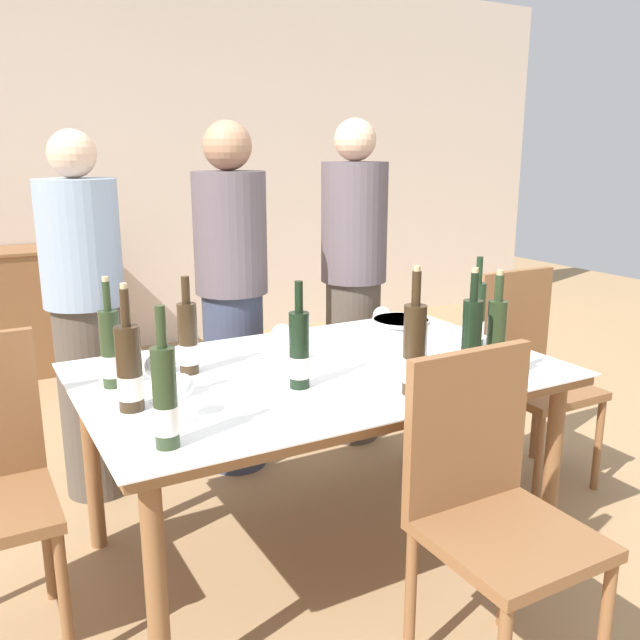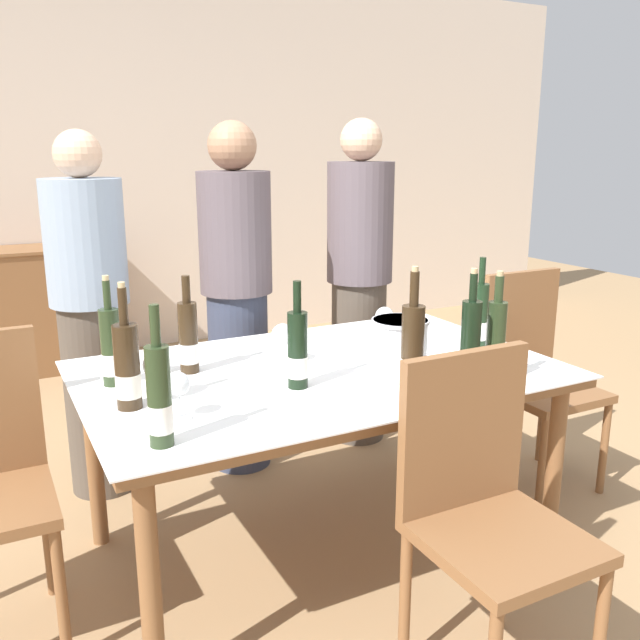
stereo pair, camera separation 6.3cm
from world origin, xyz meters
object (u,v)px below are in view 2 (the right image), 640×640
at_px(wine_bottle_8, 127,368).
at_px(dining_table, 320,386).
at_px(wine_bottle_4, 188,338).
at_px(wine_glass_1, 283,336).
at_px(wine_glass_0, 179,387).
at_px(wine_bottle_5, 159,398).
at_px(wine_glass_3, 156,366).
at_px(chair_right_end, 533,366).
at_px(wine_bottle_2, 495,345).
at_px(wine_bottle_1, 111,349).
at_px(wine_bottle_0, 412,352).
at_px(wine_glass_4, 385,318).
at_px(chair_near_front, 484,500).
at_px(sideboard_cabinet, 29,310).
at_px(wine_glass_2, 370,333).
at_px(person_guest_left, 236,301).
at_px(person_guest_right, 359,285).
at_px(person_host, 92,319).
at_px(wine_bottle_7, 480,317).
at_px(wine_bottle_3, 298,351).
at_px(ice_bucket, 400,347).
at_px(wine_bottle_6, 470,348).

bearing_deg(wine_bottle_8, dining_table, 5.88).
bearing_deg(wine_bottle_4, wine_glass_1, -10.62).
distance_m(dining_table, wine_glass_0, 0.64).
bearing_deg(wine_bottle_5, wine_glass_3, 77.40).
height_order(wine_glass_3, chair_right_end, chair_right_end).
bearing_deg(wine_bottle_2, wine_glass_0, 169.12).
bearing_deg(wine_bottle_5, wine_bottle_1, 92.14).
relative_size(wine_glass_1, chair_right_end, 0.16).
height_order(wine_bottle_0, wine_bottle_4, wine_bottle_0).
height_order(wine_glass_4, chair_near_front, chair_near_front).
distance_m(sideboard_cabinet, wine_glass_3, 2.92).
distance_m(wine_bottle_4, wine_bottle_5, 0.61).
bearing_deg(wine_glass_3, wine_glass_0, -83.70).
bearing_deg(wine_bottle_8, wine_bottle_2, -17.03).
bearing_deg(wine_glass_3, dining_table, 4.22).
bearing_deg(wine_glass_2, sideboard_cabinet, 109.74).
bearing_deg(wine_glass_1, chair_right_end, -1.21).
relative_size(dining_table, wine_glass_0, 11.89).
xyz_separation_m(dining_table, chair_near_front, (0.12, -0.76, -0.11)).
relative_size(wine_glass_0, wine_glass_1, 0.93).
bearing_deg(person_guest_left, chair_near_front, -85.57).
relative_size(wine_bottle_1, wine_bottle_5, 0.97).
xyz_separation_m(chair_right_end, person_guest_left, (-1.13, 0.75, 0.27)).
bearing_deg(wine_bottle_5, person_guest_right, 42.71).
distance_m(wine_glass_1, person_host, 0.95).
relative_size(wine_bottle_1, wine_bottle_7, 1.02).
bearing_deg(wine_bottle_1, wine_bottle_3, -29.76).
height_order(dining_table, wine_bottle_2, wine_bottle_2).
distance_m(wine_bottle_5, wine_glass_3, 0.35).
distance_m(wine_bottle_5, chair_right_end, 1.89).
xyz_separation_m(sideboard_cabinet, wine_glass_1, (0.67, -2.72, 0.40)).
bearing_deg(ice_bucket, person_guest_left, 101.19).
distance_m(wine_bottle_7, wine_glass_4, 0.37).
relative_size(wine_bottle_4, wine_bottle_8, 0.89).
relative_size(dining_table, wine_glass_1, 11.10).
bearing_deg(person_guest_right, person_host, 178.23).
distance_m(ice_bucket, wine_bottle_6, 0.25).
relative_size(chair_near_front, person_host, 0.60).
relative_size(wine_bottle_6, wine_bottle_7, 1.11).
distance_m(ice_bucket, wine_bottle_0, 0.18).
distance_m(wine_bottle_8, person_guest_left, 1.14).
height_order(dining_table, wine_glass_4, wine_glass_4).
distance_m(wine_bottle_5, wine_bottle_8, 0.31).
bearing_deg(wine_bottle_1, sideboard_cabinet, 91.56).
height_order(wine_bottle_0, wine_bottle_3, wine_bottle_0).
relative_size(ice_bucket, wine_bottle_5, 0.53).
bearing_deg(person_guest_right, person_guest_left, -178.70).
bearing_deg(person_guest_right, wine_glass_0, -139.16).
relative_size(wine_bottle_0, person_guest_right, 0.25).
bearing_deg(ice_bucket, chair_near_front, -98.45).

